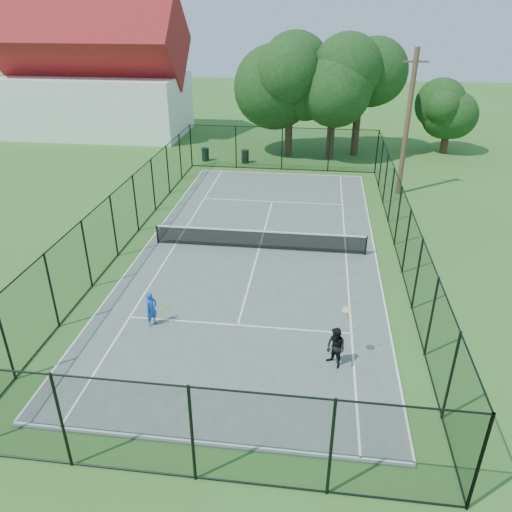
# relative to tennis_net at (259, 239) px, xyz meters

# --- Properties ---
(ground) EXTENTS (120.00, 120.00, 0.00)m
(ground) POSITION_rel_tennis_net_xyz_m (0.00, 0.00, -0.58)
(ground) COLOR #3A6422
(tennis_court) EXTENTS (11.00, 24.00, 0.06)m
(tennis_court) POSITION_rel_tennis_net_xyz_m (0.00, 0.00, -0.55)
(tennis_court) COLOR #4F5C54
(tennis_court) RESTS_ON ground
(tennis_net) EXTENTS (10.08, 0.08, 0.95)m
(tennis_net) POSITION_rel_tennis_net_xyz_m (0.00, 0.00, 0.00)
(tennis_net) COLOR black
(tennis_net) RESTS_ON tennis_court
(fence) EXTENTS (13.10, 26.10, 3.00)m
(fence) POSITION_rel_tennis_net_xyz_m (0.00, 0.00, 0.92)
(fence) COLOR black
(fence) RESTS_ON ground
(tree_near_left) EXTENTS (6.34, 6.34, 8.26)m
(tree_near_left) POSITION_rel_tennis_net_xyz_m (0.20, 16.73, 4.50)
(tree_near_left) COLOR #332114
(tree_near_left) RESTS_ON ground
(tree_near_mid) EXTENTS (6.47, 6.47, 8.46)m
(tree_near_mid) POSITION_rel_tennis_net_xyz_m (3.37, 16.33, 4.63)
(tree_near_mid) COLOR #332114
(tree_near_mid) RESTS_ON ground
(tree_near_right) EXTENTS (6.15, 6.15, 8.49)m
(tree_near_right) POSITION_rel_tennis_net_xyz_m (5.27, 17.62, 4.82)
(tree_near_right) COLOR #332114
(tree_near_right) RESTS_ON ground
(tree_far_right) EXTENTS (3.86, 3.86, 5.10)m
(tree_far_right) POSITION_rel_tennis_net_xyz_m (12.29, 19.09, 2.57)
(tree_far_right) COLOR #332114
(tree_far_right) RESTS_ON ground
(building) EXTENTS (15.30, 8.15, 11.87)m
(building) POSITION_rel_tennis_net_xyz_m (-17.00, 22.00, 4.35)
(building) COLOR silver
(building) RESTS_ON ground
(trash_bin_left) EXTENTS (0.58, 0.58, 0.97)m
(trash_bin_left) POSITION_rel_tennis_net_xyz_m (-5.83, 14.50, -0.09)
(trash_bin_left) COLOR black
(trash_bin_left) RESTS_ON ground
(trash_bin_right) EXTENTS (0.58, 0.58, 0.96)m
(trash_bin_right) POSITION_rel_tennis_net_xyz_m (-2.80, 14.32, -0.09)
(trash_bin_right) COLOR black
(trash_bin_right) RESTS_ON ground
(utility_pole) EXTENTS (1.40, 0.30, 8.44)m
(utility_pole) POSITION_rel_tennis_net_xyz_m (7.59, 9.00, 3.71)
(utility_pole) COLOR #4C3823
(utility_pole) RESTS_ON ground
(player_blue) EXTENTS (0.84, 0.58, 1.33)m
(player_blue) POSITION_rel_tennis_net_xyz_m (-3.09, -6.74, 0.15)
(player_blue) COLOR blue
(player_blue) RESTS_ON tennis_court
(player_black) EXTENTS (0.87, 0.92, 2.41)m
(player_black) POSITION_rel_tennis_net_xyz_m (3.47, -8.24, 0.20)
(player_black) COLOR black
(player_black) RESTS_ON tennis_court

